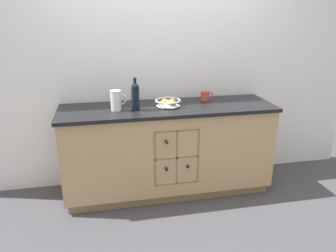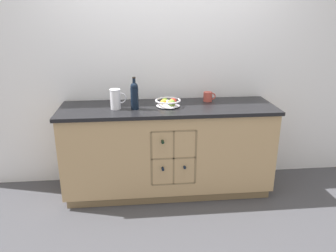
{
  "view_description": "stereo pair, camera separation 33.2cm",
  "coord_description": "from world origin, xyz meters",
  "px_view_note": "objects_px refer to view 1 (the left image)",
  "views": [
    {
      "loc": [
        -0.64,
        -3.07,
        1.82
      ],
      "look_at": [
        0.0,
        0.0,
        0.73
      ],
      "focal_mm": 35.0,
      "sensor_mm": 36.0,
      "label": 1
    },
    {
      "loc": [
        -0.31,
        -3.12,
        1.82
      ],
      "look_at": [
        0.0,
        0.0,
        0.73
      ],
      "focal_mm": 35.0,
      "sensor_mm": 36.0,
      "label": 2
    }
  ],
  "objects_px": {
    "fruit_bowl": "(168,102)",
    "standing_wine_bottle": "(135,96)",
    "white_pitcher": "(116,100)",
    "ceramic_mug": "(205,96)"
  },
  "relations": [
    {
      "from": "fruit_bowl",
      "to": "standing_wine_bottle",
      "type": "distance_m",
      "value": 0.35
    },
    {
      "from": "white_pitcher",
      "to": "standing_wine_bottle",
      "type": "height_order",
      "value": "standing_wine_bottle"
    },
    {
      "from": "fruit_bowl",
      "to": "ceramic_mug",
      "type": "bearing_deg",
      "value": 20.93
    },
    {
      "from": "ceramic_mug",
      "to": "fruit_bowl",
      "type": "bearing_deg",
      "value": -159.07
    },
    {
      "from": "ceramic_mug",
      "to": "white_pitcher",
      "type": "bearing_deg",
      "value": -168.18
    },
    {
      "from": "fruit_bowl",
      "to": "ceramic_mug",
      "type": "distance_m",
      "value": 0.47
    },
    {
      "from": "white_pitcher",
      "to": "standing_wine_bottle",
      "type": "distance_m",
      "value": 0.19
    },
    {
      "from": "ceramic_mug",
      "to": "standing_wine_bottle",
      "type": "distance_m",
      "value": 0.81
    },
    {
      "from": "fruit_bowl",
      "to": "white_pitcher",
      "type": "bearing_deg",
      "value": -176.63
    },
    {
      "from": "fruit_bowl",
      "to": "ceramic_mug",
      "type": "relative_size",
      "value": 1.94
    }
  ]
}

